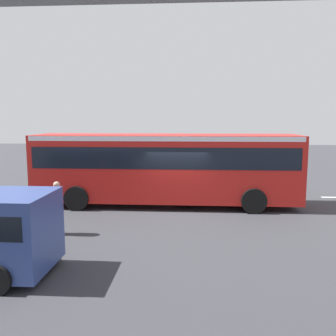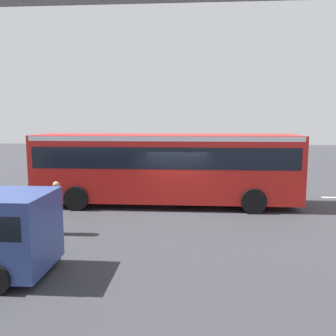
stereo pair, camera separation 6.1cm
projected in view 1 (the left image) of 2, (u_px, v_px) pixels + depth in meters
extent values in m
plane|color=#38383D|center=(178.00, 209.00, 15.18)|extent=(80.00, 80.00, 0.00)
cube|color=red|center=(166.00, 167.00, 15.78)|extent=(11.50, 2.55, 2.86)
cube|color=black|center=(166.00, 155.00, 15.71)|extent=(11.04, 2.59, 0.90)
cube|color=white|center=(166.00, 137.00, 15.60)|extent=(11.27, 2.58, 0.20)
cube|color=black|center=(39.00, 158.00, 16.11)|extent=(0.04, 2.24, 1.20)
cylinder|color=black|center=(77.00, 198.00, 14.92)|extent=(1.04, 0.30, 1.04)
cylinder|color=black|center=(93.00, 187.00, 17.44)|extent=(1.04, 0.30, 1.04)
cylinder|color=black|center=(254.00, 201.00, 14.44)|extent=(1.04, 0.30, 1.04)
cylinder|color=black|center=(245.00, 189.00, 16.96)|extent=(1.04, 0.30, 1.04)
cylinder|color=black|center=(36.00, 248.00, 9.68)|extent=(0.68, 0.22, 0.68)
torus|color=black|center=(24.00, 212.00, 13.38)|extent=(0.72, 0.06, 0.72)
cube|color=red|center=(10.00, 207.00, 13.39)|extent=(0.89, 0.04, 0.04)
cylinder|color=red|center=(14.00, 202.00, 13.35)|extent=(0.03, 0.03, 0.40)
cube|color=black|center=(14.00, 196.00, 13.33)|extent=(0.20, 0.08, 0.04)
cylinder|color=#2D2D38|center=(58.00, 222.00, 11.82)|extent=(0.32, 0.32, 0.85)
cylinder|color=maroon|center=(57.00, 199.00, 11.72)|extent=(0.38, 0.38, 0.70)
sphere|color=tan|center=(57.00, 185.00, 11.65)|extent=(0.22, 0.22, 0.22)
cube|color=silver|center=(260.00, 196.00, 17.73)|extent=(2.00, 0.20, 0.01)
cube|color=silver|center=(180.00, 195.00, 18.00)|extent=(2.00, 0.20, 0.01)
cube|color=silver|center=(102.00, 194.00, 18.26)|extent=(2.00, 0.20, 0.01)
cube|color=silver|center=(27.00, 193.00, 18.52)|extent=(2.00, 0.20, 0.01)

